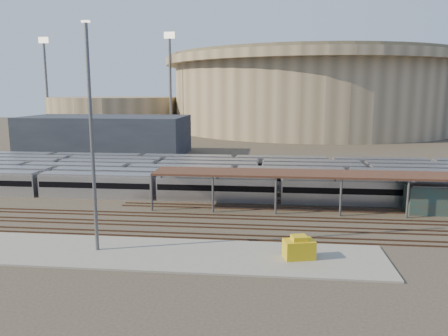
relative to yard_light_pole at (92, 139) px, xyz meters
name	(u,v)px	position (x,y,z in m)	size (l,w,h in m)	color
ground	(207,215)	(9.42, 14.78, -11.72)	(420.00, 420.00, 0.00)	#383026
apron	(138,253)	(4.42, -0.22, -11.62)	(50.00, 9.00, 0.20)	gray
subway_trains	(256,176)	(15.38, 33.28, -9.92)	(120.50, 23.90, 3.60)	silver
inspection_shed	(370,176)	(31.42, 18.78, -6.74)	(60.30, 6.00, 5.30)	#535458
empty_tracks	(202,225)	(9.42, 9.78, -11.63)	(170.00, 9.62, 0.18)	#4C3323
stadium	(309,91)	(34.42, 154.78, 4.75)	(124.00, 124.00, 32.50)	gray
secondary_arena	(114,113)	(-50.58, 144.78, -4.72)	(56.00, 56.00, 14.00)	gray
service_building	(106,135)	(-25.58, 69.78, -6.72)	(42.00, 20.00, 10.00)	#1E232D
floodlight_0	(170,80)	(-20.58, 124.78, 8.93)	(4.00, 1.00, 38.40)	#535458
floodlight_1	(46,81)	(-75.58, 134.78, 8.93)	(4.00, 1.00, 38.40)	#535458
floodlight_3	(234,83)	(-0.58, 174.78, 8.93)	(4.00, 1.00, 38.40)	#535458
yard_light_pole	(92,139)	(0.00, 0.00, 0.00)	(0.81, 0.36, 22.87)	#535458
yellow_equipment	(299,249)	(20.68, -0.15, -10.60)	(2.94, 1.84, 1.84)	gold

